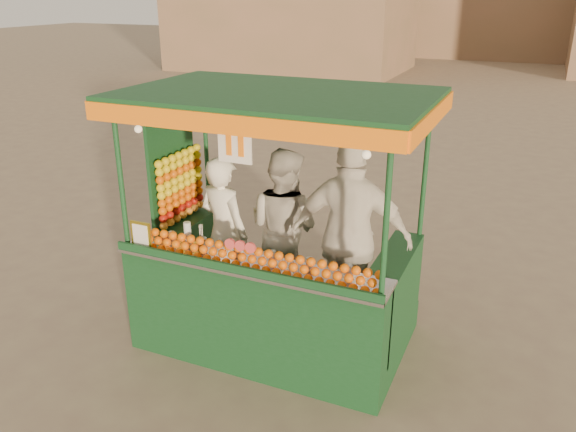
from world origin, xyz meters
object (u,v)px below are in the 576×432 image
at_px(vendor_middle, 284,227).
at_px(juice_cart, 266,269).
at_px(vendor_right, 351,237).
at_px(vendor_left, 224,233).

bearing_deg(vendor_middle, juice_cart, 101.55).
xyz_separation_m(juice_cart, vendor_right, (0.82, 0.13, 0.44)).
distance_m(vendor_left, vendor_right, 1.34).
height_order(juice_cart, vendor_right, juice_cart).
xyz_separation_m(vendor_middle, vendor_right, (0.81, -0.28, 0.14)).
distance_m(juice_cart, vendor_right, 0.94).
height_order(vendor_left, vendor_middle, vendor_middle).
relative_size(vendor_left, vendor_middle, 0.97).
xyz_separation_m(vendor_left, vendor_middle, (0.52, 0.33, 0.03)).
bearing_deg(juice_cart, vendor_left, 171.20).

